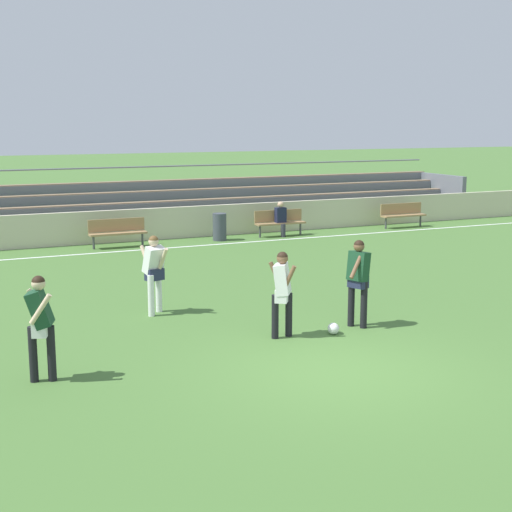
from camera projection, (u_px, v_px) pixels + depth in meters
name	position (u px, v px, depth m)	size (l,w,h in m)	color
ground_plane	(339.00, 371.00, 11.76)	(160.00, 160.00, 0.00)	#477033
field_line_sideline	(138.00, 250.00, 22.71)	(44.00, 0.12, 0.01)	white
sideline_wall	(123.00, 226.00, 24.20)	(48.00, 0.16, 1.07)	beige
bleacher_stand	(165.00, 204.00, 27.25)	(25.39, 3.40, 2.22)	#897051
bench_near_bin	(117.00, 230.00, 23.16)	(1.80, 0.40, 0.90)	#99754C
bench_far_left	(280.00, 220.00, 25.45)	(1.80, 0.40, 0.90)	#99754C
bench_centre_sideline	(402.00, 213.00, 27.52)	(1.80, 0.40, 0.90)	#99754C
trash_bin	(220.00, 227.00, 24.50)	(0.46, 0.46, 0.91)	#3D424C
spectator_seated	(281.00, 216.00, 25.32)	(0.36, 0.42, 1.21)	#2D2D38
player_dark_on_ball	(358.00, 275.00, 14.07)	(0.64, 0.49, 1.71)	black
player_white_overlapping	(282.00, 287.00, 13.41)	(0.46, 0.62, 1.61)	black
player_white_wide_left	(154.00, 268.00, 15.05)	(0.47, 0.67, 1.64)	white
player_dark_trailing_run	(40.00, 319.00, 11.11)	(0.48, 0.58, 1.66)	black
soccer_ball	(333.00, 329.00, 13.74)	(0.22, 0.22, 0.22)	white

